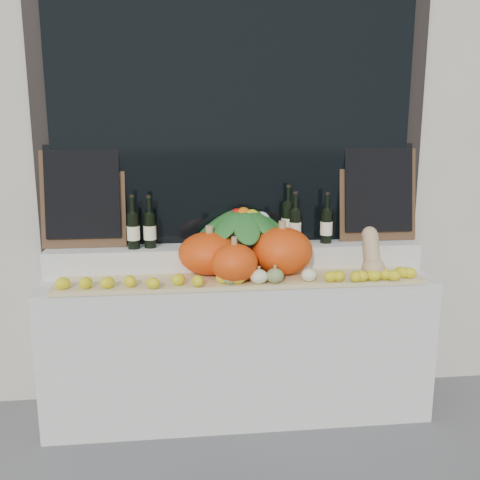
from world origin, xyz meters
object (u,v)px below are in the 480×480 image
object	(u,v)px
pumpkin_right	(282,251)
butternut_squash	(372,256)
wine_bottle_tall	(288,222)
pumpkin_left	(210,253)
produce_bowl	(244,226)

from	to	relation	value
pumpkin_right	butternut_squash	bearing A→B (deg)	-13.30
wine_bottle_tall	pumpkin_left	bearing A→B (deg)	-159.79
pumpkin_right	produce_bowl	xyz separation A→B (m)	(-0.21, 0.19, 0.12)
pumpkin_left	pumpkin_right	size ratio (longest dim) A/B	1.03
butternut_squash	produce_bowl	xyz separation A→B (m)	(-0.71, 0.31, 0.13)
pumpkin_right	butternut_squash	size ratio (longest dim) A/B	1.27
pumpkin_left	butternut_squash	world-z (taller)	butternut_squash
pumpkin_right	butternut_squash	xyz separation A→B (m)	(0.51, -0.12, -0.01)
butternut_squash	pumpkin_right	bearing A→B (deg)	166.70
pumpkin_right	pumpkin_left	bearing A→B (deg)	173.54
pumpkin_left	butternut_squash	size ratio (longest dim) A/B	1.30
pumpkin_right	produce_bowl	distance (m)	0.30
pumpkin_left	butternut_squash	bearing A→B (deg)	-10.22
pumpkin_left	pumpkin_right	bearing A→B (deg)	-6.46
produce_bowl	wine_bottle_tall	xyz separation A→B (m)	(0.29, 0.04, 0.01)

